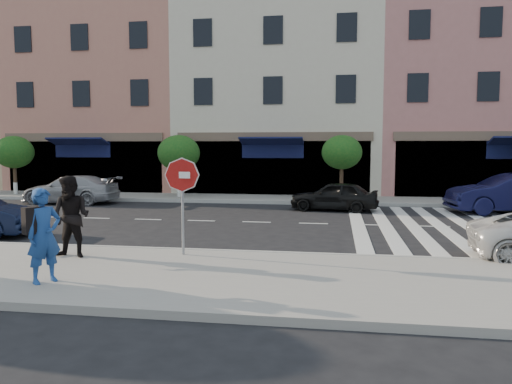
# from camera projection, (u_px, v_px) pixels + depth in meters

# --- Properties ---
(ground) EXTENTS (120.00, 120.00, 0.00)m
(ground) POSITION_uv_depth(u_px,v_px,m) (233.00, 244.00, 13.58)
(ground) COLOR black
(ground) RESTS_ON ground
(sidewalk_near) EXTENTS (60.00, 4.50, 0.15)m
(sidewalk_near) POSITION_uv_depth(u_px,v_px,m) (195.00, 277.00, 9.89)
(sidewalk_near) COLOR gray
(sidewalk_near) RESTS_ON ground
(sidewalk_far) EXTENTS (60.00, 3.00, 0.15)m
(sidewalk_far) POSITION_uv_depth(u_px,v_px,m) (279.00, 199.00, 24.39)
(sidewalk_far) COLOR gray
(sidewalk_far) RESTS_ON ground
(building_west_mid) EXTENTS (10.00, 9.00, 14.00)m
(building_west_mid) POSITION_uv_depth(u_px,v_px,m) (117.00, 77.00, 31.39)
(building_west_mid) COLOR tan
(building_west_mid) RESTS_ON ground
(building_centre) EXTENTS (11.00, 9.00, 11.00)m
(building_centre) POSITION_uv_depth(u_px,v_px,m) (282.00, 99.00, 29.87)
(building_centre) COLOR beige
(building_centre) RESTS_ON ground
(building_east_mid) EXTENTS (13.00, 9.00, 13.00)m
(building_east_mid) POSITION_uv_depth(u_px,v_px,m) (496.00, 77.00, 27.89)
(building_east_mid) COLOR tan
(building_east_mid) RESTS_ON ground
(street_tree_wa) EXTENTS (2.00, 2.00, 3.05)m
(street_tree_wa) POSITION_uv_depth(u_px,v_px,m) (14.00, 152.00, 26.19)
(street_tree_wa) COLOR #473323
(street_tree_wa) RESTS_ON sidewalk_far
(street_tree_wb) EXTENTS (2.10, 2.10, 3.06)m
(street_tree_wb) POSITION_uv_depth(u_px,v_px,m) (179.00, 153.00, 24.78)
(street_tree_wb) COLOR #473323
(street_tree_wb) RESTS_ON sidewalk_far
(street_tree_c) EXTENTS (1.90, 1.90, 3.04)m
(street_tree_c) POSITION_uv_depth(u_px,v_px,m) (342.00, 153.00, 23.51)
(street_tree_c) COLOR #473323
(street_tree_c) RESTS_ON sidewalk_far
(stop_sign) EXTENTS (0.79, 0.14, 2.26)m
(stop_sign) POSITION_uv_depth(u_px,v_px,m) (182.00, 184.00, 11.44)
(stop_sign) COLOR gray
(stop_sign) RESTS_ON sidewalk_near
(photographer) EXTENTS (0.70, 0.77, 1.75)m
(photographer) POSITION_uv_depth(u_px,v_px,m) (44.00, 235.00, 9.16)
(photographer) COLOR navy
(photographer) RESTS_ON sidewalk_near
(walker) EXTENTS (0.92, 0.73, 1.85)m
(walker) POSITION_uv_depth(u_px,v_px,m) (71.00, 217.00, 11.25)
(walker) COLOR black
(walker) RESTS_ON sidewalk_near
(car_far_left) EXTENTS (4.51, 1.88, 1.30)m
(car_far_left) POSITION_uv_depth(u_px,v_px,m) (71.00, 190.00, 23.17)
(car_far_left) COLOR #9E9DA3
(car_far_left) RESTS_ON ground
(car_far_mid) EXTENTS (3.74, 1.85, 1.23)m
(car_far_mid) POSITION_uv_depth(u_px,v_px,m) (334.00, 196.00, 20.58)
(car_far_mid) COLOR black
(car_far_mid) RESTS_ON ground
(car_far_right) EXTENTS (4.96, 2.29, 1.57)m
(car_far_right) POSITION_uv_depth(u_px,v_px,m) (511.00, 194.00, 19.68)
(car_far_right) COLOR black
(car_far_right) RESTS_ON ground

